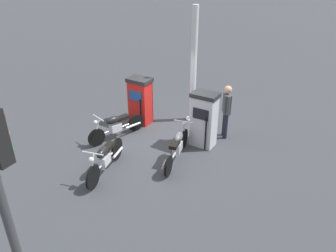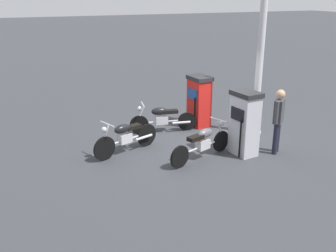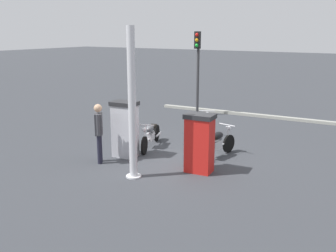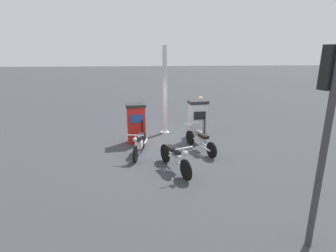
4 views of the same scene
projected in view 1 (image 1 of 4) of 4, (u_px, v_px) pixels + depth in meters
name	position (u px, v px, depth m)	size (l,w,h in m)	color
ground_plane	(160.00, 139.00, 10.45)	(120.00, 120.00, 0.00)	#383A3F
fuel_pump_near	(140.00, 101.00, 11.09)	(0.60, 0.81, 1.59)	red
fuel_pump_far	(204.00, 119.00, 9.74)	(0.60, 0.80, 1.68)	silver
motorcycle_near_pump	(116.00, 126.00, 10.27)	(2.00, 0.70, 0.92)	black
motorcycle_far_pump	(177.00, 145.00, 9.21)	(1.99, 0.84, 0.92)	black
motorcycle_extra	(105.00, 158.00, 8.62)	(1.91, 0.83, 0.95)	black
attendant_person	(226.00, 108.00, 10.12)	(0.51, 0.42, 1.71)	#1E1E2D
roadside_traffic_light	(6.00, 195.00, 4.16)	(0.39, 0.27, 3.66)	#38383A
canopy_support_pole	(193.00, 69.00, 10.81)	(0.40, 0.40, 3.81)	silver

